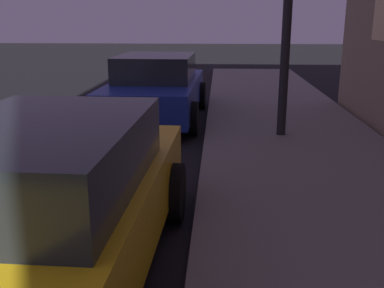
# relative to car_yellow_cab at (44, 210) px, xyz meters

# --- Properties ---
(car_yellow_cab) EXTENTS (2.05, 4.64, 1.43)m
(car_yellow_cab) POSITION_rel_car_yellow_cab_xyz_m (0.00, 0.00, 0.00)
(car_yellow_cab) COLOR gold
(car_yellow_cab) RESTS_ON ground
(car_blue) EXTENTS (2.13, 4.36, 1.43)m
(car_blue) POSITION_rel_car_yellow_cab_xyz_m (-0.00, 6.59, -0.01)
(car_blue) COLOR navy
(car_blue) RESTS_ON ground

